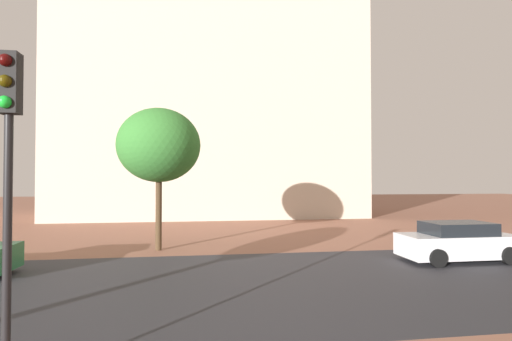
% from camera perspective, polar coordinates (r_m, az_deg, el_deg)
% --- Properties ---
extents(ground_plane, '(120.00, 120.00, 0.00)m').
position_cam_1_polar(ground_plane, '(12.03, 0.25, -16.01)').
color(ground_plane, '#93604C').
extents(street_asphalt_strip, '(120.00, 8.80, 0.00)m').
position_cam_1_polar(street_asphalt_strip, '(11.87, 0.37, -16.20)').
color(street_asphalt_strip, '#2D2D33').
rests_on(street_asphalt_strip, ground_plane).
extents(landmark_building, '(24.46, 10.67, 38.54)m').
position_cam_1_polar(landmark_building, '(34.47, -5.99, 13.11)').
color(landmark_building, beige).
rests_on(landmark_building, ground_plane).
extents(car_white, '(4.21, 1.96, 1.45)m').
position_cam_1_polar(car_white, '(16.54, 27.52, -9.32)').
color(car_white, silver).
rests_on(car_white, ground_plane).
extents(traffic_light_pole, '(0.28, 0.34, 4.92)m').
position_cam_1_polar(traffic_light_pole, '(6.67, -32.67, 1.96)').
color(traffic_light_pole, black).
rests_on(traffic_light_pole, ground_plane).
extents(tree_curb_far, '(3.56, 3.56, 6.12)m').
position_cam_1_polar(tree_curb_far, '(17.30, -14.07, 3.58)').
color(tree_curb_far, '#4C3823').
rests_on(tree_curb_far, ground_plane).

